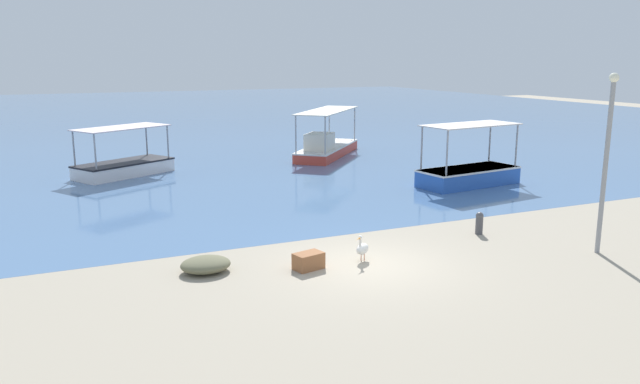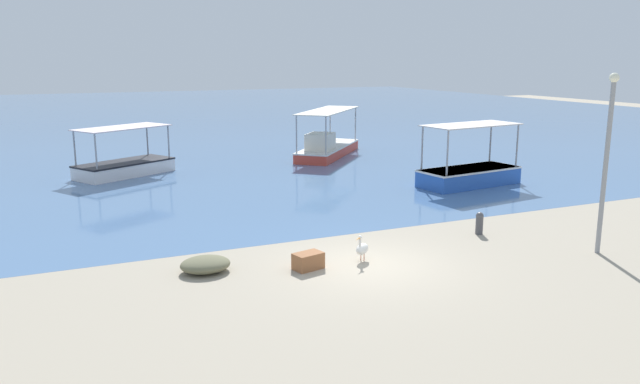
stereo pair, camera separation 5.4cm
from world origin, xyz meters
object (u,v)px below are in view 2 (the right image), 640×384
at_px(lamp_post, 607,153).
at_px(cargo_crate, 308,261).
at_px(fishing_boat_far_right, 469,173).
at_px(mooring_bollard, 479,222).
at_px(pelican, 362,248).
at_px(fishing_boat_near_right, 327,146).
at_px(net_pile, 205,264).
at_px(fishing_boat_near_left, 125,165).

xyz_separation_m(lamp_post, cargo_crate, (-8.43, 2.16, -2.76)).
height_order(fishing_boat_far_right, mooring_bollard, fishing_boat_far_right).
bearing_deg(pelican, mooring_bollard, 10.50).
bearing_deg(fishing_boat_near_right, pelican, -111.59).
bearing_deg(pelican, fishing_boat_near_right, 68.41).
bearing_deg(net_pile, fishing_boat_near_right, 56.05).
bearing_deg(lamp_post, fishing_boat_far_right, 74.64).
bearing_deg(mooring_bollard, cargo_crate, -172.18).
bearing_deg(mooring_bollard, fishing_boat_near_left, 120.97).
xyz_separation_m(fishing_boat_near_left, pelican, (4.50, -16.41, -0.13)).
xyz_separation_m(fishing_boat_near_right, lamp_post, (-0.25, -19.90, 2.39)).
relative_size(fishing_boat_near_right, lamp_post, 1.23).
relative_size(fishing_boat_near_right, fishing_boat_near_left, 1.28).
height_order(fishing_boat_near_left, cargo_crate, fishing_boat_near_left).
xyz_separation_m(lamp_post, mooring_bollard, (-1.96, 3.05, -2.59)).
relative_size(mooring_bollard, cargo_crate, 0.94).
distance_m(fishing_boat_near_left, cargo_crate, 16.65).
xyz_separation_m(net_pile, cargo_crate, (2.64, -0.92, 0.02)).
distance_m(net_pile, cargo_crate, 2.79).
relative_size(fishing_boat_near_left, lamp_post, 0.96).
height_order(fishing_boat_near_left, pelican, fishing_boat_near_left).
relative_size(fishing_boat_far_right, mooring_bollard, 6.72).
height_order(fishing_boat_far_right, lamp_post, lamp_post).
bearing_deg(fishing_boat_near_right, fishing_boat_near_left, -173.39).
distance_m(fishing_boat_near_left, mooring_bollard, 18.09).
height_order(lamp_post, mooring_bollard, lamp_post).
distance_m(fishing_boat_near_right, fishing_boat_far_right, 10.47).
bearing_deg(lamp_post, pelican, 162.31).
bearing_deg(cargo_crate, lamp_post, -14.37).
bearing_deg(fishing_boat_near_left, fishing_boat_far_right, -32.42).
height_order(fishing_boat_near_right, net_pile, fishing_boat_near_right).
bearing_deg(net_pile, pelican, -12.07).
distance_m(lamp_post, cargo_crate, 9.13).
height_order(pelican, cargo_crate, pelican).
relative_size(fishing_boat_near_right, pelican, 8.12).
xyz_separation_m(fishing_boat_far_right, fishing_boat_near_left, (-13.93, 8.85, -0.06)).
xyz_separation_m(mooring_bollard, cargo_crate, (-6.48, -0.89, -0.17)).
bearing_deg(fishing_boat_near_left, fishing_boat_near_right, 6.61).
height_order(fishing_boat_near_left, lamp_post, lamp_post).
height_order(fishing_boat_far_right, net_pile, fishing_boat_far_right).
bearing_deg(cargo_crate, fishing_boat_near_left, 99.79).
bearing_deg(pelican, lamp_post, -17.69).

